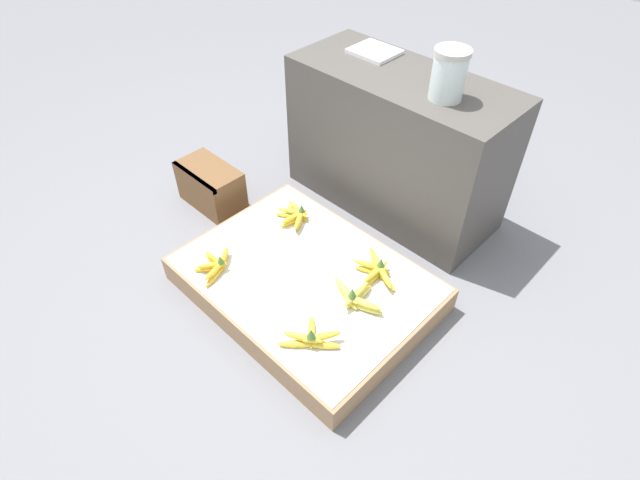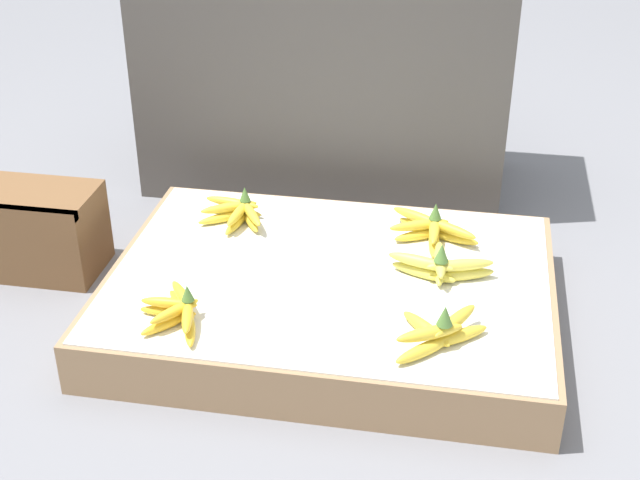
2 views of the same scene
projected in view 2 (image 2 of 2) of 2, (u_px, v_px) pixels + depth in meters
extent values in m
plane|color=slate|center=(330.00, 319.00, 2.19)|extent=(10.00, 10.00, 0.00)
cube|color=#997551|center=(330.00, 297.00, 2.16)|extent=(1.06, 0.77, 0.13)
cube|color=silver|center=(330.00, 274.00, 2.12)|extent=(1.02, 0.75, 0.00)
cube|color=#4C4742|center=(327.00, 71.00, 2.69)|extent=(1.09, 0.46, 0.72)
cube|color=brown|center=(33.00, 230.00, 2.34)|extent=(0.35, 0.20, 0.23)
cube|color=#4E3520|center=(10.00, 211.00, 2.21)|extent=(0.35, 0.02, 0.02)
ellipsoid|color=gold|center=(182.00, 305.00, 1.99)|extent=(0.10, 0.11, 0.02)
ellipsoid|color=gold|center=(168.00, 312.00, 1.96)|extent=(0.13, 0.03, 0.02)
ellipsoid|color=gold|center=(167.00, 323.00, 1.92)|extent=(0.10, 0.11, 0.02)
ellipsoid|color=gold|center=(190.00, 329.00, 1.91)|extent=(0.06, 0.13, 0.02)
ellipsoid|color=gold|center=(183.00, 296.00, 1.98)|extent=(0.10, 0.12, 0.02)
ellipsoid|color=gold|center=(169.00, 303.00, 1.95)|extent=(0.13, 0.03, 0.02)
ellipsoid|color=gold|center=(175.00, 311.00, 1.92)|extent=(0.09, 0.12, 0.02)
ellipsoid|color=gold|center=(187.00, 316.00, 1.91)|extent=(0.05, 0.13, 0.02)
cone|color=#4C7533|center=(187.00, 293.00, 1.93)|extent=(0.03, 0.03, 0.04)
ellipsoid|color=gold|center=(458.00, 336.00, 1.88)|extent=(0.14, 0.11, 0.03)
ellipsoid|color=gold|center=(426.00, 329.00, 1.90)|extent=(0.13, 0.13, 0.03)
ellipsoid|color=gold|center=(424.00, 350.00, 1.84)|extent=(0.13, 0.13, 0.03)
ellipsoid|color=gold|center=(455.00, 321.00, 1.88)|extent=(0.10, 0.14, 0.03)
ellipsoid|color=gold|center=(430.00, 333.00, 1.84)|extent=(0.15, 0.10, 0.03)
cone|color=#4C7533|center=(445.00, 315.00, 1.83)|extent=(0.03, 0.03, 0.05)
ellipsoid|color=#DBCC4C|center=(461.00, 275.00, 2.09)|extent=(0.16, 0.08, 0.03)
ellipsoid|color=#DBCC4C|center=(440.00, 267.00, 2.12)|extent=(0.03, 0.16, 0.03)
ellipsoid|color=#DBCC4C|center=(423.00, 272.00, 2.10)|extent=(0.16, 0.08, 0.03)
ellipsoid|color=#DBCC4C|center=(460.00, 265.00, 2.08)|extent=(0.16, 0.08, 0.03)
ellipsoid|color=#DBCC4C|center=(440.00, 260.00, 2.10)|extent=(0.04, 0.16, 0.03)
ellipsoid|color=#DBCC4C|center=(421.00, 262.00, 2.09)|extent=(0.16, 0.07, 0.03)
cone|color=#4C7533|center=(442.00, 253.00, 2.05)|extent=(0.03, 0.03, 0.05)
ellipsoid|color=gold|center=(234.00, 211.00, 2.37)|extent=(0.15, 0.04, 0.02)
ellipsoid|color=gold|center=(226.00, 217.00, 2.34)|extent=(0.14, 0.11, 0.02)
ellipsoid|color=gold|center=(238.00, 221.00, 2.32)|extent=(0.05, 0.15, 0.02)
ellipsoid|color=gold|center=(249.00, 218.00, 2.34)|extent=(0.10, 0.14, 0.02)
ellipsoid|color=gold|center=(232.00, 202.00, 2.36)|extent=(0.15, 0.05, 0.02)
ellipsoid|color=gold|center=(229.00, 207.00, 2.34)|extent=(0.14, 0.10, 0.02)
ellipsoid|color=gold|center=(239.00, 212.00, 2.32)|extent=(0.04, 0.15, 0.02)
ellipsoid|color=gold|center=(251.00, 212.00, 2.31)|extent=(0.10, 0.14, 0.02)
cone|color=#4C7533|center=(245.00, 194.00, 2.34)|extent=(0.03, 0.03, 0.04)
ellipsoid|color=gold|center=(424.00, 229.00, 2.29)|extent=(0.15, 0.10, 0.03)
ellipsoid|color=gold|center=(423.00, 234.00, 2.26)|extent=(0.15, 0.10, 0.03)
ellipsoid|color=gold|center=(434.00, 241.00, 2.23)|extent=(0.04, 0.16, 0.03)
ellipsoid|color=gold|center=(449.00, 236.00, 2.25)|extent=(0.16, 0.08, 0.03)
ellipsoid|color=gold|center=(419.00, 217.00, 2.28)|extent=(0.15, 0.10, 0.03)
ellipsoid|color=gold|center=(419.00, 225.00, 2.25)|extent=(0.15, 0.09, 0.03)
ellipsoid|color=gold|center=(434.00, 228.00, 2.23)|extent=(0.03, 0.16, 0.03)
ellipsoid|color=gold|center=(449.00, 228.00, 2.23)|extent=(0.15, 0.10, 0.03)
cone|color=#4C7533|center=(436.00, 211.00, 2.24)|extent=(0.03, 0.03, 0.04)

